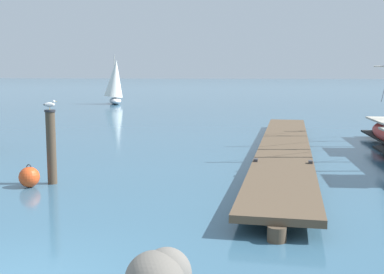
{
  "coord_description": "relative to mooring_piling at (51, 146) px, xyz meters",
  "views": [
    {
      "loc": [
        3.67,
        -5.97,
        3.14
      ],
      "look_at": [
        1.77,
        6.79,
        1.4
      ],
      "focal_mm": 45.83,
      "sensor_mm": 36.0,
      "label": 1
    }
  ],
  "objects": [
    {
      "name": "mooring_buoy",
      "position": [
        -0.44,
        -0.49,
        -0.8
      ],
      "size": [
        0.56,
        0.56,
        0.63
      ],
      "color": "#E04C1E",
      "rests_on": "ground"
    },
    {
      "name": "distant_sailboat",
      "position": [
        -8.37,
        32.78,
        0.99
      ],
      "size": [
        2.6,
        3.69,
        4.71
      ],
      "color": "silver",
      "rests_on": "ground"
    },
    {
      "name": "floating_dock",
      "position": [
        6.62,
        5.57,
        -0.72
      ],
      "size": [
        2.78,
        19.21,
        0.53
      ],
      "color": "brown",
      "rests_on": "ground"
    },
    {
      "name": "mooring_piling",
      "position": [
        0.0,
        0.0,
        0.0
      ],
      "size": [
        0.3,
        0.3,
        2.08
      ],
      "color": "#4C3D2D",
      "rests_on": "ground"
    },
    {
      "name": "perched_seagull",
      "position": [
        -0.01,
        -0.0,
        1.15
      ],
      "size": [
        0.36,
        0.24,
        0.26
      ],
      "color": "gold",
      "rests_on": "mooring_piling"
    }
  ]
}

